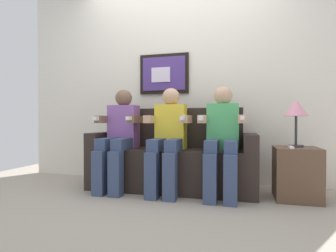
% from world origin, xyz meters
% --- Properties ---
extents(ground_plane, '(5.46, 5.46, 0.00)m').
position_xyz_m(ground_plane, '(0.00, 0.00, 0.00)').
color(ground_plane, '#9E9384').
extents(back_wall_assembly, '(4.20, 0.10, 2.60)m').
position_xyz_m(back_wall_assembly, '(-0.01, 0.76, 1.30)').
color(back_wall_assembly, silver).
rests_on(back_wall_assembly, ground_plane).
extents(couch, '(1.80, 0.58, 0.90)m').
position_xyz_m(couch, '(0.00, 0.33, 0.31)').
color(couch, '#2D231E').
rests_on(couch, ground_plane).
extents(person_on_left, '(0.46, 0.56, 1.11)m').
position_xyz_m(person_on_left, '(-0.56, 0.16, 0.61)').
color(person_on_left, '#8C59A5').
rests_on(person_on_left, ground_plane).
extents(person_in_middle, '(0.46, 0.56, 1.11)m').
position_xyz_m(person_in_middle, '(0.00, 0.16, 0.61)').
color(person_in_middle, yellow).
rests_on(person_in_middle, ground_plane).
extents(person_on_right, '(0.46, 0.56, 1.11)m').
position_xyz_m(person_on_right, '(0.56, 0.16, 0.61)').
color(person_on_right, '#4CB266').
rests_on(person_on_right, ground_plane).
extents(side_table_right, '(0.40, 0.40, 0.50)m').
position_xyz_m(side_table_right, '(1.25, 0.22, 0.25)').
color(side_table_right, brown).
rests_on(side_table_right, ground_plane).
extents(table_lamp, '(0.22, 0.22, 0.46)m').
position_xyz_m(table_lamp, '(1.25, 0.26, 0.86)').
color(table_lamp, '#333338').
rests_on(table_lamp, side_table_right).
extents(spare_remote_on_table, '(0.04, 0.13, 0.02)m').
position_xyz_m(spare_remote_on_table, '(1.18, 0.10, 0.51)').
color(spare_remote_on_table, white).
rests_on(spare_remote_on_table, side_table_right).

